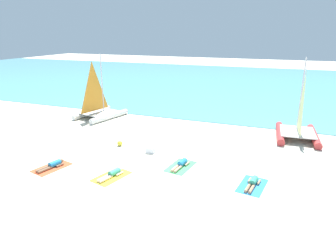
% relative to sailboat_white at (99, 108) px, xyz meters
% --- Properties ---
extents(ground_plane, '(120.00, 120.00, 0.00)m').
position_rel_sailboat_white_xyz_m(ground_plane, '(7.53, 1.70, -0.77)').
color(ground_plane, beige).
extents(ocean_water, '(120.00, 40.00, 0.05)m').
position_rel_sailboat_white_xyz_m(ocean_water, '(7.53, 21.82, -0.74)').
color(ocean_water, '#5BB2C1').
rests_on(ocean_water, ground).
extents(sailboat_white, '(3.41, 4.44, 5.15)m').
position_rel_sailboat_white_xyz_m(sailboat_white, '(0.00, 0.00, 0.00)').
color(sailboat_white, white).
rests_on(sailboat_white, ground).
extents(sailboat_red, '(2.80, 4.19, 5.28)m').
position_rel_sailboat_white_xyz_m(sailboat_red, '(15.16, 0.33, 0.02)').
color(sailboat_red, '#CC3838').
rests_on(sailboat_red, ground).
extents(towel_leftmost, '(1.52, 2.11, 0.01)m').
position_rel_sailboat_white_xyz_m(towel_leftmost, '(3.08, -9.17, -0.76)').
color(towel_leftmost, '#EA5933').
rests_on(towel_leftmost, ground).
extents(sunbather_leftmost, '(0.75, 1.56, 0.30)m').
position_rel_sailboat_white_xyz_m(sunbather_leftmost, '(3.09, -9.11, -0.64)').
color(sunbather_leftmost, '#268CCC').
rests_on(sunbather_leftmost, towel_leftmost).
extents(towel_center_left, '(1.54, 2.12, 0.01)m').
position_rel_sailboat_white_xyz_m(towel_center_left, '(6.54, -8.93, -0.76)').
color(towel_center_left, yellow).
rests_on(towel_center_left, ground).
extents(sunbather_center_left, '(0.77, 1.55, 0.30)m').
position_rel_sailboat_white_xyz_m(sunbather_center_left, '(6.55, -8.86, -0.64)').
color(sunbather_center_left, '#3FB28C').
rests_on(sunbather_center_left, towel_center_left).
extents(towel_center_right, '(1.35, 2.03, 0.01)m').
position_rel_sailboat_white_xyz_m(towel_center_right, '(9.34, -6.63, -0.76)').
color(towel_center_right, '#4CB266').
rests_on(towel_center_right, ground).
extents(sunbather_center_right, '(0.62, 1.57, 0.30)m').
position_rel_sailboat_white_xyz_m(sunbather_center_right, '(9.35, -6.56, -0.64)').
color(sunbather_center_right, '#268CCC').
rests_on(sunbather_center_right, towel_center_right).
extents(towel_rightmost, '(1.37, 2.04, 0.01)m').
position_rel_sailboat_white_xyz_m(towel_rightmost, '(13.11, -7.38, -0.76)').
color(towel_rightmost, '#338CD8').
rests_on(towel_rightmost, ground).
extents(sunbather_rightmost, '(0.63, 1.57, 0.30)m').
position_rel_sailboat_white_xyz_m(sunbather_rightmost, '(13.12, -7.32, -0.64)').
color(sunbather_rightmost, '#3FB28C').
rests_on(sunbather_rightmost, towel_rightmost).
extents(beach_ball, '(0.32, 0.32, 0.32)m').
position_rel_sailboat_white_xyz_m(beach_ball, '(4.83, -5.11, -0.61)').
color(beach_ball, yellow).
rests_on(beach_ball, ground).
extents(cooler_box, '(0.50, 0.36, 0.36)m').
position_rel_sailboat_white_xyz_m(cooler_box, '(7.07, -5.44, -0.59)').
color(cooler_box, white).
rests_on(cooler_box, ground).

